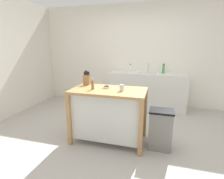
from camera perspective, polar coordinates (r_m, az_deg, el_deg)
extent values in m
plane|color=#ADA8A0|center=(3.12, 2.08, -15.81)|extent=(6.26, 6.26, 0.00)
cube|color=silver|center=(4.74, 8.30, 10.92)|extent=(5.26, 0.10, 2.60)
cube|color=silver|center=(4.69, -28.67, 9.31)|extent=(0.10, 2.66, 2.60)
cube|color=#AD7F4C|center=(2.76, -1.13, -0.38)|extent=(1.18, 0.66, 0.04)
cube|color=silver|center=(2.89, -1.09, -7.96)|extent=(1.08, 0.56, 0.75)
cube|color=#AD7F4C|center=(2.86, -13.85, -9.67)|extent=(0.06, 0.06, 0.85)
cube|color=#AD7F4C|center=(2.54, 9.38, -12.66)|extent=(0.06, 0.06, 0.85)
cube|color=#AD7F4C|center=(3.35, -8.84, -5.81)|extent=(0.06, 0.06, 0.85)
cube|color=#AD7F4C|center=(3.08, 10.69, -7.74)|extent=(0.06, 0.06, 0.85)
cube|color=#9E7042|center=(3.11, -8.25, 3.12)|extent=(0.11, 0.09, 0.17)
cylinder|color=black|center=(3.11, -9.07, 5.25)|extent=(0.02, 0.02, 0.06)
cylinder|color=black|center=(3.10, -8.70, 5.44)|extent=(0.02, 0.02, 0.08)
cylinder|color=black|center=(3.09, -8.33, 5.35)|extent=(0.02, 0.02, 0.08)
cylinder|color=black|center=(3.08, -7.95, 5.29)|extent=(0.02, 0.02, 0.07)
cylinder|color=black|center=(3.07, -7.57, 5.22)|extent=(0.02, 0.02, 0.06)
cylinder|color=silver|center=(2.83, -1.88, 0.77)|extent=(0.11, 0.11, 0.03)
cylinder|color=gray|center=(2.83, -1.89, 1.04)|extent=(0.09, 0.09, 0.01)
cylinder|color=silver|center=(2.66, 3.17, 0.56)|extent=(0.07, 0.07, 0.10)
cylinder|color=olive|center=(2.77, -6.36, 1.50)|extent=(0.04, 0.04, 0.14)
sphere|color=#99999E|center=(2.75, -6.41, 3.17)|extent=(0.03, 0.03, 0.03)
cube|color=slate|center=(2.84, 15.52, -12.74)|extent=(0.34, 0.26, 0.60)
cube|color=black|center=(2.72, 15.97, -6.79)|extent=(0.36, 0.28, 0.03)
cube|color=silver|center=(4.49, 11.24, -0.32)|extent=(1.88, 0.60, 0.91)
cube|color=silver|center=(4.38, 11.49, 5.19)|extent=(0.44, 0.36, 0.03)
cylinder|color=#B7BCC1|center=(4.52, 11.74, 7.06)|extent=(0.02, 0.02, 0.22)
cylinder|color=white|center=(4.36, 6.01, 6.79)|extent=(0.05, 0.05, 0.19)
cylinder|color=black|center=(4.35, 6.04, 8.17)|extent=(0.03, 0.03, 0.02)
cylinder|color=green|center=(4.37, 16.49, 6.45)|extent=(0.06, 0.06, 0.21)
cylinder|color=black|center=(4.36, 16.60, 7.95)|extent=(0.04, 0.04, 0.02)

